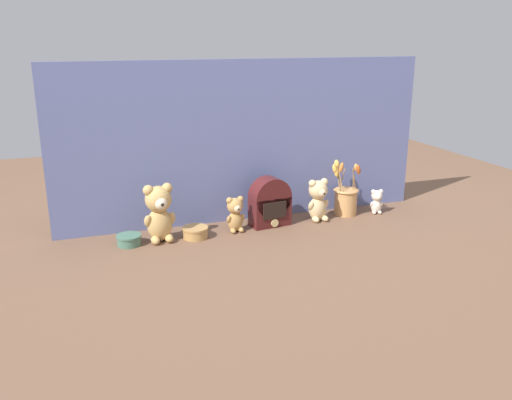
% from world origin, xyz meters
% --- Properties ---
extents(ground_plane, '(4.00, 4.00, 0.00)m').
position_xyz_m(ground_plane, '(0.00, 0.00, 0.00)').
color(ground_plane, brown).
extents(backdrop_wall, '(1.80, 0.02, 0.76)m').
position_xyz_m(backdrop_wall, '(0.00, 0.17, 0.38)').
color(backdrop_wall, slate).
rests_on(backdrop_wall, ground).
extents(teddy_bear_large, '(0.14, 0.13, 0.26)m').
position_xyz_m(teddy_bear_large, '(-0.45, 0.00, 0.14)').
color(teddy_bear_large, tan).
rests_on(teddy_bear_large, ground).
extents(teddy_bear_medium, '(0.11, 0.11, 0.21)m').
position_xyz_m(teddy_bear_medium, '(0.32, 0.02, 0.11)').
color(teddy_bear_medium, '#DBBC84').
rests_on(teddy_bear_medium, ground).
extents(teddy_bear_small, '(0.09, 0.08, 0.17)m').
position_xyz_m(teddy_bear_small, '(-0.10, 0.01, 0.09)').
color(teddy_bear_small, tan).
rests_on(teddy_bear_small, ground).
extents(teddy_bear_tiny, '(0.07, 0.06, 0.13)m').
position_xyz_m(teddy_bear_tiny, '(0.65, 0.03, 0.07)').
color(teddy_bear_tiny, beige).
rests_on(teddy_bear_tiny, ground).
extents(flower_vase, '(0.15, 0.13, 0.29)m').
position_xyz_m(flower_vase, '(0.49, 0.06, 0.08)').
color(flower_vase, tan).
rests_on(flower_vase, ground).
extents(vintage_radio, '(0.20, 0.12, 0.23)m').
position_xyz_m(vintage_radio, '(0.08, 0.04, 0.11)').
color(vintage_radio, '#4C1919').
rests_on(vintage_radio, ground).
extents(decorative_tin_tall, '(0.12, 0.12, 0.05)m').
position_xyz_m(decorative_tin_tall, '(-0.30, -0.01, 0.03)').
color(decorative_tin_tall, tan).
rests_on(decorative_tin_tall, ground).
extents(decorative_tin_short, '(0.11, 0.11, 0.05)m').
position_xyz_m(decorative_tin_short, '(-0.59, 0.00, 0.02)').
color(decorative_tin_short, '#47705B').
rests_on(decorative_tin_short, ground).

